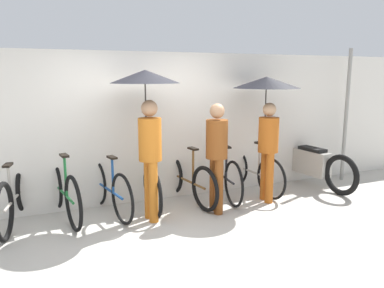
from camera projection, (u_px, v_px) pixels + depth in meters
ground_plane at (181, 241)px, 4.64m from camera, size 30.00×30.00×0.00m
back_wall at (142, 128)px, 5.97m from camera, size 12.99×0.12×2.39m
parked_bicycle_0 at (15, 197)px, 5.10m from camera, size 0.53×1.76×1.11m
parked_bicycle_1 at (63, 192)px, 5.32m from camera, size 0.47×1.76×1.03m
parked_bicycle_2 at (109, 188)px, 5.52m from camera, size 0.49×1.68×1.07m
parked_bicycle_3 at (148, 183)px, 5.87m from camera, size 0.44×1.72×1.10m
parked_bicycle_4 at (187, 180)px, 6.04m from camera, size 0.46×1.72×1.05m
parked_bicycle_5 at (222, 174)px, 6.27m from camera, size 0.44×1.71×1.11m
parked_bicycle_6 at (252, 171)px, 6.57m from camera, size 0.44×1.70×0.98m
pedestrian_leading at (147, 105)px, 5.11m from camera, size 0.97×0.97×2.10m
pedestrian_center at (217, 150)px, 5.46m from camera, size 0.32×0.32×1.63m
pedestrian_trailing at (267, 102)px, 5.93m from camera, size 1.07×1.07×2.00m
motorcycle at (311, 164)px, 6.92m from camera, size 0.58×2.05×0.92m
awning_pole at (346, 116)px, 7.14m from camera, size 0.07×0.07×2.51m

